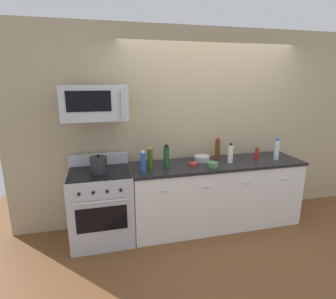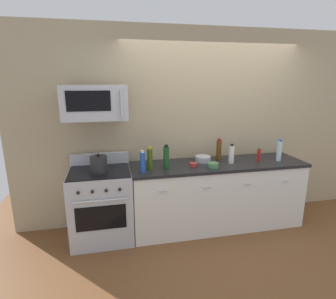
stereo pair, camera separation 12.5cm
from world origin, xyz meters
TOP-DOWN VIEW (x-y plane):
  - ground_plane at (0.00, 0.00)m, footprint 6.55×6.55m
  - back_wall at (0.00, 0.41)m, footprint 5.46×0.10m
  - counter_unit at (0.00, -0.00)m, footprint 2.37×0.66m
  - range_oven at (-1.56, 0.00)m, footprint 0.76×0.69m
  - microwave at (-1.56, 0.05)m, footprint 0.74×0.44m
  - bottle_water_clear at (0.86, -0.07)m, footprint 0.07×0.07m
  - bottle_olive_oil at (-0.94, -0.09)m, footprint 0.07×0.07m
  - bottle_vinegar_white at (0.16, -0.04)m, footprint 0.07×0.07m
  - bottle_wine_green at (-0.74, -0.08)m, footprint 0.07×0.07m
  - bottle_wine_amber at (0.05, 0.13)m, footprint 0.07×0.07m
  - bottle_soda_blue at (-1.04, -0.17)m, footprint 0.07×0.07m
  - bottle_hot_sauce_red at (0.58, -0.01)m, footprint 0.05×0.05m
  - bowl_green_glaze at (-0.14, -0.17)m, footprint 0.15×0.15m
  - bowl_steel_prep at (-0.18, 0.11)m, footprint 0.21×0.21m
  - bowl_red_small at (-0.37, -0.06)m, footprint 0.10×0.10m
  - stockpot at (-1.56, -0.05)m, footprint 0.20×0.20m

SIDE VIEW (x-z plane):
  - ground_plane at x=0.00m, z-range 0.00..0.00m
  - counter_unit at x=0.00m, z-range 0.00..0.92m
  - range_oven at x=-1.56m, z-range -0.07..1.00m
  - bowl_red_small at x=-0.37m, z-range 0.92..0.96m
  - bowl_green_glaze at x=-0.14m, z-range 0.92..0.98m
  - bowl_steel_prep at x=-0.18m, z-range 0.92..1.00m
  - bottle_hot_sauce_red at x=0.58m, z-range 0.92..1.10m
  - stockpot at x=-1.56m, z-range 0.91..1.14m
  - bottle_vinegar_white at x=0.16m, z-range 0.91..1.18m
  - bottle_soda_blue at x=-1.04m, z-range 0.91..1.19m
  - bottle_olive_oil at x=-0.94m, z-range 0.91..1.21m
  - bottle_water_clear at x=0.86m, z-range 0.91..1.21m
  - bottle_wine_amber at x=0.05m, z-range 0.91..1.22m
  - bottle_wine_green at x=-0.74m, z-range 0.91..1.22m
  - back_wall at x=0.00m, z-range 0.00..2.70m
  - microwave at x=-1.56m, z-range 1.55..1.95m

